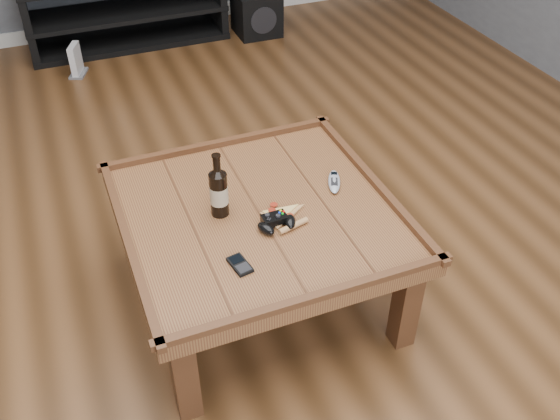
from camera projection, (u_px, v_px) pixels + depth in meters
name	position (u px, v px, depth m)	size (l,w,h in m)	color
ground	(261.00, 295.00, 2.60)	(6.00, 6.00, 0.00)	#402612
baseboard	(123.00, 23.00, 4.74)	(5.00, 0.02, 0.10)	silver
coffee_table	(259.00, 224.00, 2.36)	(1.03, 1.03, 0.48)	#512A17
media_console	(125.00, 9.00, 4.44)	(1.40, 0.45, 0.50)	black
beer_bottle	(219.00, 191.00, 2.25)	(0.07, 0.07, 0.26)	black
game_controller	(277.00, 223.00, 2.24)	(0.16, 0.11, 0.04)	black
pizza_slice	(282.00, 217.00, 2.29)	(0.18, 0.25, 0.02)	tan
smartphone	(240.00, 265.00, 2.09)	(0.07, 0.11, 0.01)	black
remote_control	(334.00, 182.00, 2.45)	(0.11, 0.16, 0.02)	#9BA0A9
subwoofer	(257.00, 13.00, 4.62)	(0.32, 0.32, 0.31)	black
game_console	(76.00, 61.00, 4.12)	(0.15, 0.19, 0.21)	slate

